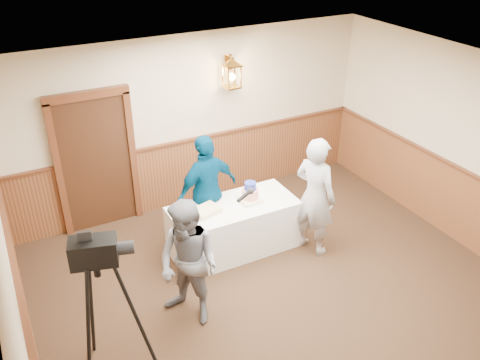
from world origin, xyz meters
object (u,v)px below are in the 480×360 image
(display_table, at_px, (234,227))
(tiered_cake, at_px, (250,194))
(assistant_p, at_px, (207,191))
(baker, at_px, (315,196))
(sheet_cake_yellow, at_px, (206,211))
(tv_camera_rig, at_px, (106,320))
(sheet_cake_green, at_px, (190,211))
(interviewer, at_px, (189,264))

(display_table, relative_size, tiered_cake, 5.97)
(display_table, height_order, assistant_p, assistant_p)
(baker, bearing_deg, display_table, 42.74)
(sheet_cake_yellow, xyz_separation_m, baker, (1.43, -0.50, 0.10))
(tiered_cake, xyz_separation_m, tv_camera_rig, (-2.42, -1.42, -0.07))
(sheet_cake_yellow, relative_size, tv_camera_rig, 0.20)
(tiered_cake, height_order, tv_camera_rig, tv_camera_rig)
(display_table, bearing_deg, baker, -26.76)
(tiered_cake, height_order, assistant_p, assistant_p)
(sheet_cake_yellow, xyz_separation_m, sheet_cake_green, (-0.21, 0.09, -0.00))
(tiered_cake, relative_size, assistant_p, 0.18)
(sheet_cake_yellow, bearing_deg, tiered_cake, -0.24)
(sheet_cake_yellow, relative_size, assistant_p, 0.21)
(display_table, bearing_deg, assistant_p, 123.34)
(sheet_cake_green, height_order, interviewer, interviewer)
(tiered_cake, bearing_deg, sheet_cake_yellow, 179.76)
(sheet_cake_yellow, relative_size, interviewer, 0.22)
(tiered_cake, relative_size, sheet_cake_green, 1.02)
(display_table, height_order, tv_camera_rig, tv_camera_rig)
(sheet_cake_green, xyz_separation_m, tv_camera_rig, (-1.54, -1.51, 0.02))
(interviewer, bearing_deg, tv_camera_rig, -98.03)
(sheet_cake_yellow, relative_size, baker, 0.20)
(baker, height_order, tv_camera_rig, tv_camera_rig)
(sheet_cake_green, distance_m, tv_camera_rig, 2.16)
(display_table, distance_m, tv_camera_rig, 2.63)
(tiered_cake, height_order, sheet_cake_yellow, tiered_cake)
(baker, relative_size, tv_camera_rig, 0.99)
(tiered_cake, distance_m, interviewer, 1.67)
(display_table, relative_size, sheet_cake_yellow, 5.06)
(sheet_cake_yellow, bearing_deg, baker, -19.24)
(sheet_cake_green, bearing_deg, tiered_cake, -6.12)
(interviewer, xyz_separation_m, tv_camera_rig, (-1.08, -0.43, -0.01))
(interviewer, bearing_deg, tiered_cake, 96.50)
(sheet_cake_yellow, xyz_separation_m, tv_camera_rig, (-1.74, -1.42, 0.01))
(display_table, height_order, tiered_cake, tiered_cake)
(interviewer, bearing_deg, assistant_p, 118.20)
(assistant_p, bearing_deg, sheet_cake_yellow, 50.58)
(tiered_cake, distance_m, sheet_cake_green, 0.89)
(sheet_cake_green, height_order, assistant_p, assistant_p)
(display_table, relative_size, sheet_cake_green, 6.08)
(sheet_cake_yellow, bearing_deg, assistant_p, 63.58)
(baker, bearing_deg, tv_camera_rig, 85.62)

